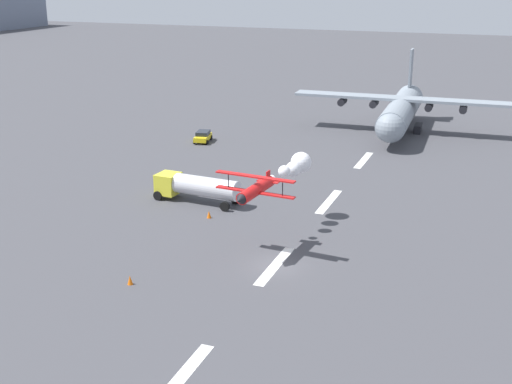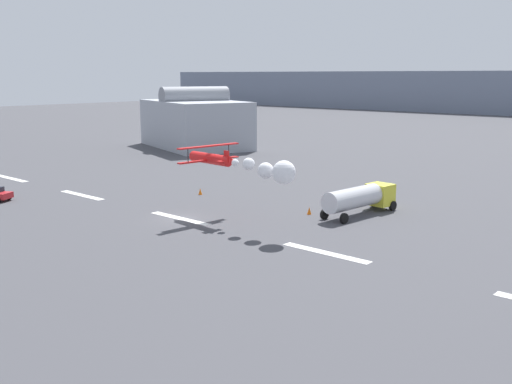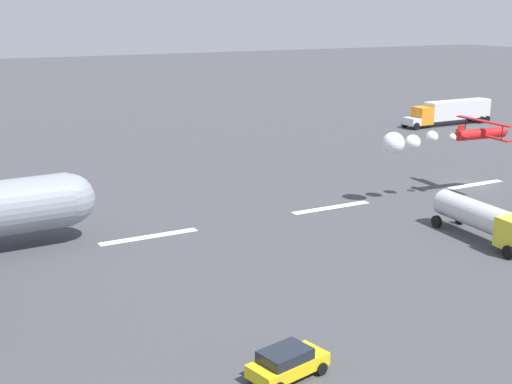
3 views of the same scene
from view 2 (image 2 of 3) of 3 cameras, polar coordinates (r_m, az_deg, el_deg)
name	(u,v)px [view 2 (image 2 of 3)]	position (r m, az deg, el deg)	size (l,w,h in m)	color
ground_plane	(180,218)	(59.13, -7.19, -2.50)	(440.00, 440.00, 0.00)	#424247
runway_stripe_1	(11,178)	(87.80, -22.21, 1.20)	(8.00, 0.90, 0.01)	white
runway_stripe_2	(82,195)	(72.82, -16.18, -0.29)	(8.00, 0.90, 0.01)	white
runway_stripe_3	(180,218)	(59.13, -7.19, -2.50)	(8.00, 0.90, 0.01)	white
runway_stripe_4	(326,253)	(47.84, 6.62, -5.74)	(8.00, 0.90, 0.01)	white
stunt_biplane_red	(249,166)	(54.11, -0.69, 2.52)	(14.35, 7.21, 2.45)	red
fuel_tanker_truck	(360,198)	(60.75, 9.85, -0.53)	(3.41, 9.51, 2.90)	yellow
hangar_building	(195,123)	(117.03, -5.78, 6.57)	(26.76, 20.89, 11.60)	#9EA3AD
traffic_cone_near	(200,191)	(70.52, -5.31, 0.05)	(0.44, 0.44, 0.75)	orange
traffic_cone_far	(309,211)	(60.55, 5.07, -1.77)	(0.44, 0.44, 0.75)	orange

